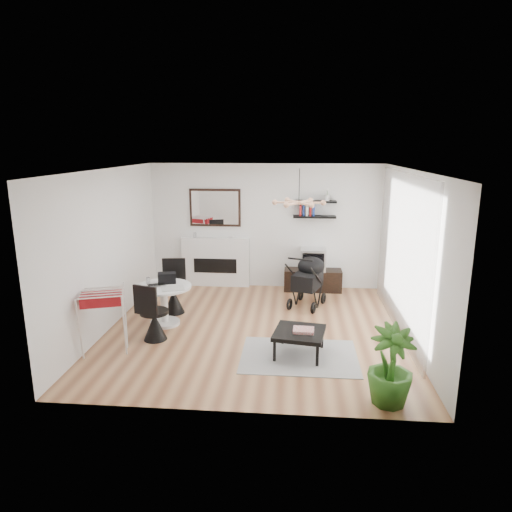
# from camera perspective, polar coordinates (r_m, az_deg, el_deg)

# --- Properties ---
(floor) EXTENTS (5.00, 5.00, 0.00)m
(floor) POSITION_cam_1_polar(r_m,az_deg,el_deg) (7.92, -0.10, -9.15)
(floor) COLOR brown
(floor) RESTS_ON ground
(ceiling) EXTENTS (5.00, 5.00, 0.00)m
(ceiling) POSITION_cam_1_polar(r_m,az_deg,el_deg) (7.31, -0.10, 10.75)
(ceiling) COLOR white
(ceiling) RESTS_ON wall_back
(wall_back) EXTENTS (5.00, 0.00, 5.00)m
(wall_back) POSITION_cam_1_polar(r_m,az_deg,el_deg) (9.94, 1.20, 3.71)
(wall_back) COLOR white
(wall_back) RESTS_ON floor
(wall_left) EXTENTS (0.00, 5.00, 5.00)m
(wall_left) POSITION_cam_1_polar(r_m,az_deg,el_deg) (8.11, -17.98, 0.74)
(wall_left) COLOR white
(wall_left) RESTS_ON floor
(wall_right) EXTENTS (0.00, 5.00, 5.00)m
(wall_right) POSITION_cam_1_polar(r_m,az_deg,el_deg) (7.70, 18.78, -0.00)
(wall_right) COLOR white
(wall_right) RESTS_ON floor
(sheer_curtain) EXTENTS (0.04, 3.60, 2.60)m
(sheer_curtain) POSITION_cam_1_polar(r_m,az_deg,el_deg) (7.86, 17.74, 0.36)
(sheer_curtain) COLOR white
(sheer_curtain) RESTS_ON wall_right
(fireplace) EXTENTS (1.50, 0.17, 2.16)m
(fireplace) POSITION_cam_1_polar(r_m,az_deg,el_deg) (10.14, -5.07, 0.01)
(fireplace) COLOR white
(fireplace) RESTS_ON floor
(shelf_lower) EXTENTS (0.90, 0.25, 0.04)m
(shelf_lower) POSITION_cam_1_polar(r_m,az_deg,el_deg) (9.76, 7.32, 4.90)
(shelf_lower) COLOR black
(shelf_lower) RESTS_ON wall_back
(shelf_upper) EXTENTS (0.90, 0.25, 0.04)m
(shelf_upper) POSITION_cam_1_polar(r_m,az_deg,el_deg) (9.72, 7.38, 6.77)
(shelf_upper) COLOR black
(shelf_upper) RESTS_ON wall_back
(pendant_lamp) EXTENTS (0.90, 0.90, 0.10)m
(pendant_lamp) POSITION_cam_1_polar(r_m,az_deg,el_deg) (7.63, 5.38, 6.67)
(pendant_lamp) COLOR tan
(pendant_lamp) RESTS_ON ceiling
(tv_console) EXTENTS (1.23, 0.43, 0.46)m
(tv_console) POSITION_cam_1_polar(r_m,az_deg,el_deg) (9.97, 7.10, -2.99)
(tv_console) COLOR black
(tv_console) RESTS_ON floor
(crt_tv) EXTENTS (0.53, 0.47, 0.47)m
(crt_tv) POSITION_cam_1_polar(r_m,az_deg,el_deg) (9.84, 7.13, -0.41)
(crt_tv) COLOR silver
(crt_tv) RESTS_ON tv_console
(dining_table) EXTENTS (0.97, 0.97, 0.71)m
(dining_table) POSITION_cam_1_polar(r_m,az_deg,el_deg) (8.14, -11.43, -5.29)
(dining_table) COLOR white
(dining_table) RESTS_ON floor
(laptop) EXTENTS (0.36, 0.31, 0.02)m
(laptop) POSITION_cam_1_polar(r_m,az_deg,el_deg) (8.06, -12.28, -3.63)
(laptop) COLOR black
(laptop) RESTS_ON dining_table
(black_bag) EXTENTS (0.35, 0.26, 0.19)m
(black_bag) POSITION_cam_1_polar(r_m,az_deg,el_deg) (8.19, -11.07, -2.71)
(black_bag) COLOR black
(black_bag) RESTS_ON dining_table
(newspaper) EXTENTS (0.46, 0.42, 0.01)m
(newspaper) POSITION_cam_1_polar(r_m,az_deg,el_deg) (7.88, -10.36, -3.98)
(newspaper) COLOR beige
(newspaper) RESTS_ON dining_table
(drinking_glass) EXTENTS (0.07, 0.07, 0.11)m
(drinking_glass) POSITION_cam_1_polar(r_m,az_deg,el_deg) (8.24, -13.33, -3.00)
(drinking_glass) COLOR white
(drinking_glass) RESTS_ON dining_table
(chair_far) EXTENTS (0.48, 0.50, 1.00)m
(chair_far) POSITION_cam_1_polar(r_m,az_deg,el_deg) (8.72, -10.24, -4.97)
(chair_far) COLOR black
(chair_far) RESTS_ON floor
(chair_near) EXTENTS (0.50, 0.51, 0.97)m
(chair_near) POSITION_cam_1_polar(r_m,az_deg,el_deg) (7.59, -12.64, -8.06)
(chair_near) COLOR black
(chair_near) RESTS_ON floor
(drying_rack) EXTENTS (0.82, 0.80, 0.99)m
(drying_rack) POSITION_cam_1_polar(r_m,az_deg,el_deg) (7.25, -18.53, -7.69)
(drying_rack) COLOR white
(drying_rack) RESTS_ON floor
(stroller) EXTENTS (0.80, 0.98, 1.07)m
(stroller) POSITION_cam_1_polar(r_m,az_deg,el_deg) (8.97, 6.55, -3.35)
(stroller) COLOR black
(stroller) RESTS_ON floor
(rug) EXTENTS (1.73, 1.25, 0.01)m
(rug) POSITION_cam_1_polar(r_m,az_deg,el_deg) (7.01, 5.41, -12.35)
(rug) COLOR #969696
(rug) RESTS_ON floor
(coffee_table) EXTENTS (0.83, 0.83, 0.37)m
(coffee_table) POSITION_cam_1_polar(r_m,az_deg,el_deg) (6.93, 5.44, -9.62)
(coffee_table) COLOR black
(coffee_table) RESTS_ON rug
(magazines) EXTENTS (0.32, 0.26, 0.04)m
(magazines) POSITION_cam_1_polar(r_m,az_deg,el_deg) (6.88, 5.96, -9.21)
(magazines) COLOR #B4302D
(magazines) RESTS_ON coffee_table
(potted_plant) EXTENTS (0.67, 0.67, 0.99)m
(potted_plant) POSITION_cam_1_polar(r_m,az_deg,el_deg) (5.86, 16.48, -13.04)
(potted_plant) COLOR #2E631C
(potted_plant) RESTS_ON floor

